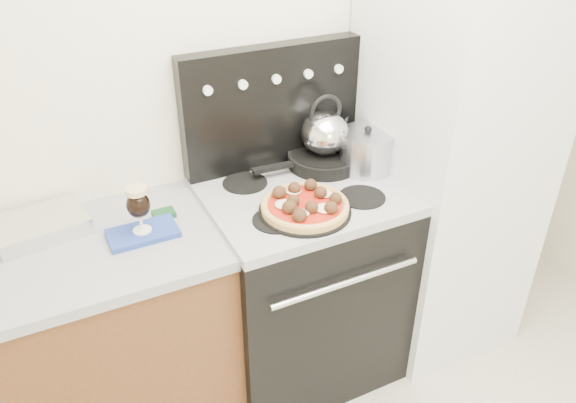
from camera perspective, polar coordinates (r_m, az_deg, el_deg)
room_shell at (r=1.37m, az=15.83°, el=-4.43°), size 3.52×3.01×2.52m
base_cabinet at (r=2.34m, az=-24.74°, el=-15.30°), size 1.45×0.60×0.86m
stove_body at (r=2.47m, az=1.31°, el=-8.51°), size 0.76×0.65×0.88m
cooktop at (r=2.21m, az=1.45°, el=0.68°), size 0.76×0.65×0.04m
backguard at (r=2.31m, az=-1.65°, el=9.61°), size 0.76×0.08×0.50m
fridge at (r=2.53m, az=15.99°, el=4.96°), size 0.64×0.68×1.90m
foil_sheet at (r=2.15m, az=-23.81°, el=-2.26°), size 0.33×0.26×0.06m
oven_mitt at (r=2.03m, az=-14.53°, el=-3.13°), size 0.24×0.14×0.02m
beer_glass at (r=1.98m, az=-14.90°, el=-0.79°), size 0.10×0.10×0.18m
pizza_pan at (r=2.06m, az=1.73°, el=-0.96°), size 0.35×0.35×0.01m
pizza at (r=2.04m, az=1.74°, el=-0.29°), size 0.39×0.39×0.05m
skillet at (r=2.38m, az=3.66°, el=4.32°), size 0.32×0.32×0.05m
tea_kettle at (r=2.32m, az=3.77°, el=7.30°), size 0.22×0.22×0.22m
stock_pot at (r=2.34m, az=7.96°, el=5.00°), size 0.24×0.24×0.16m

